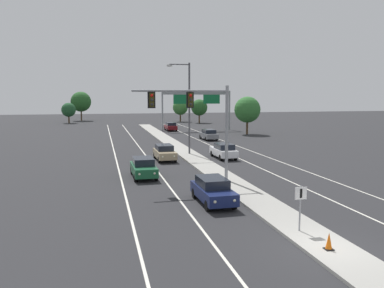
{
  "coord_description": "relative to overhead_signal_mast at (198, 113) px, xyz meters",
  "views": [
    {
      "loc": [
        -9.46,
        -14.39,
        6.63
      ],
      "look_at": [
        -3.2,
        12.29,
        3.2
      ],
      "focal_mm": 36.54,
      "sensor_mm": 36.0,
      "label": 1
    }
  ],
  "objects": [
    {
      "name": "car_receding_darkred",
      "position": [
        5.77,
        44.08,
        -4.49
      ],
      "size": [
        1.85,
        4.48,
        1.58
      ],
      "color": "#5B0F14",
      "rests_on": "ground"
    },
    {
      "name": "tree_far_right_c",
      "position": [
        16.21,
        63.31,
        -1.61
      ],
      "size": [
        3.92,
        3.92,
        5.67
      ],
      "color": "#4C3823",
      "rests_on": "ground"
    },
    {
      "name": "tree_far_right_b",
      "position": [
        12.65,
        68.71,
        -1.71
      ],
      "size": [
        3.81,
        3.81,
        5.51
      ],
      "color": "#4C3823",
      "rests_on": "ground"
    },
    {
      "name": "car_receding_grey",
      "position": [
        8.62,
        27.85,
        -4.49
      ],
      "size": [
        1.92,
        4.51,
        1.58
      ],
      "color": "slate",
      "rests_on": "ground"
    },
    {
      "name": "lane_stripe_oncoming_center",
      "position": [
        -2.26,
        11.35,
        -5.3
      ],
      "size": [
        0.14,
        100.0,
        0.01
      ],
      "primitive_type": "cube",
      "color": "silver",
      "rests_on": "ground"
    },
    {
      "name": "street_lamp_median",
      "position": [
        2.34,
        14.12,
        0.49
      ],
      "size": [
        2.58,
        0.28,
        10.0
      ],
      "color": "#4C4C51",
      "rests_on": "median_island"
    },
    {
      "name": "lane_stripe_receding_center",
      "position": [
        7.14,
        11.35,
        -5.3
      ],
      "size": [
        0.14,
        100.0,
        0.01
      ],
      "primitive_type": "cube",
      "color": "silver",
      "rests_on": "ground"
    },
    {
      "name": "traffic_cone_median_nose",
      "position": [
        2.22,
        -13.96,
        -4.8
      ],
      "size": [
        0.36,
        0.36,
        0.74
      ],
      "color": "black",
      "rests_on": "median_island"
    },
    {
      "name": "median_sign_post",
      "position": [
        2.16,
        -11.58,
        -3.72
      ],
      "size": [
        0.6,
        0.1,
        2.2
      ],
      "color": "gray",
      "rests_on": "median_island"
    },
    {
      "name": "car_receding_white",
      "position": [
        5.55,
        10.91,
        -4.49
      ],
      "size": [
        1.87,
        4.49,
        1.58
      ],
      "color": "silver",
      "rests_on": "ground"
    },
    {
      "name": "ground_plane",
      "position": [
        2.44,
        -13.65,
        -5.31
      ],
      "size": [
        260.0,
        260.0,
        0.0
      ],
      "primitive_type": "plane",
      "color": "#28282B"
    },
    {
      "name": "highway_sign_gantry",
      "position": [
        10.64,
        43.41,
        0.86
      ],
      "size": [
        13.28,
        0.42,
        7.5
      ],
      "color": "gray",
      "rests_on": "ground"
    },
    {
      "name": "median_island",
      "position": [
        2.44,
        4.35,
        -5.23
      ],
      "size": [
        2.4,
        110.0,
        0.15
      ],
      "primitive_type": "cube",
      "color": "#9E9B93",
      "rests_on": "ground"
    },
    {
      "name": "car_oncoming_navy",
      "position": [
        -0.4,
        -5.46,
        -4.49
      ],
      "size": [
        1.89,
        4.5,
        1.58
      ],
      "color": "#141E4C",
      "rests_on": "ground"
    },
    {
      "name": "edge_stripe_left",
      "position": [
        -5.56,
        11.35,
        -5.3
      ],
      "size": [
        0.14,
        100.0,
        0.01
      ],
      "primitive_type": "cube",
      "color": "silver",
      "rests_on": "ground"
    },
    {
      "name": "overhead_signal_mast",
      "position": [
        0.0,
        0.0,
        0.0
      ],
      "size": [
        7.22,
        0.44,
        7.2
      ],
      "color": "gray",
      "rests_on": "median_island"
    },
    {
      "name": "car_oncoming_tan",
      "position": [
        -0.72,
        11.18,
        -4.49
      ],
      "size": [
        1.86,
        4.49,
        1.58
      ],
      "color": "tan",
      "rests_on": "ground"
    },
    {
      "name": "edge_stripe_right",
      "position": [
        10.44,
        11.35,
        -5.3
      ],
      "size": [
        0.14,
        100.0,
        0.01
      ],
      "primitive_type": "cube",
      "color": "silver",
      "rests_on": "ground"
    },
    {
      "name": "car_oncoming_green",
      "position": [
        -3.74,
        3.23,
        -4.49
      ],
      "size": [
        1.87,
        4.49,
        1.58
      ],
      "color": "#195633",
      "rests_on": "ground"
    },
    {
      "name": "tree_far_left_a",
      "position": [
        -14.39,
        69.49,
        -2.14
      ],
      "size": [
        3.36,
        3.36,
        4.86
      ],
      "color": "#4C3823",
      "rests_on": "ground"
    },
    {
      "name": "tree_far_left_b",
      "position": [
        -11.9,
        78.41,
        -0.36
      ],
      "size": [
        5.24,
        5.24,
        7.58
      ],
      "color": "#4C3823",
      "rests_on": "ground"
    },
    {
      "name": "tree_far_right_a",
      "position": [
        17.36,
        34.6,
        -1.11
      ],
      "size": [
        4.44,
        4.44,
        6.43
      ],
      "color": "#4C3823",
      "rests_on": "ground"
    }
  ]
}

